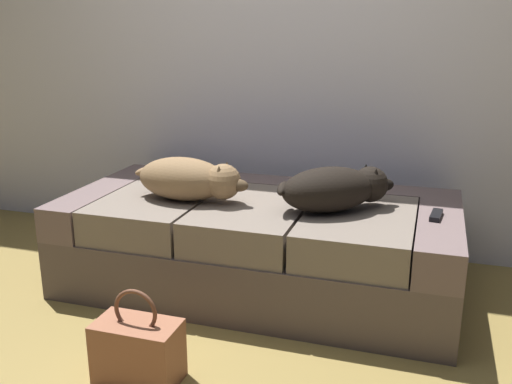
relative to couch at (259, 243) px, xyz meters
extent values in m
cube|color=silver|center=(0.00, 0.69, 1.17)|extent=(6.40, 0.10, 2.80)
cube|color=#574A46|center=(0.00, 0.00, -0.08)|extent=(1.94, 0.96, 0.30)
cube|color=#6B5857|center=(-0.87, 0.00, 0.15)|extent=(0.20, 0.96, 0.17)
cube|color=#6B5857|center=(0.87, 0.00, 0.15)|extent=(0.20, 0.96, 0.17)
cube|color=#6B5857|center=(0.00, 0.38, 0.15)|extent=(1.54, 0.20, 0.17)
cube|color=#73675B|center=(-0.51, -0.10, 0.15)|extent=(0.50, 0.74, 0.17)
cube|color=#73675B|center=(0.00, -0.10, 0.15)|extent=(0.50, 0.74, 0.17)
cube|color=#73675B|center=(0.51, -0.10, 0.15)|extent=(0.50, 0.74, 0.17)
ellipsoid|color=olive|center=(-0.36, -0.12, 0.34)|extent=(0.48, 0.29, 0.21)
sphere|color=olive|center=(-0.14, -0.13, 0.35)|extent=(0.17, 0.17, 0.17)
ellipsoid|color=brown|center=(-0.06, -0.13, 0.34)|extent=(0.10, 0.07, 0.06)
cone|color=brown|center=(-0.14, -0.08, 0.41)|extent=(0.04, 0.04, 0.05)
cone|color=brown|center=(-0.14, -0.18, 0.41)|extent=(0.04, 0.04, 0.05)
ellipsoid|color=olive|center=(-0.57, -0.06, 0.35)|extent=(0.14, 0.18, 0.05)
ellipsoid|color=black|center=(0.36, -0.09, 0.34)|extent=(0.52, 0.48, 0.21)
sphere|color=black|center=(0.54, 0.04, 0.35)|extent=(0.17, 0.17, 0.17)
ellipsoid|color=black|center=(0.60, 0.09, 0.34)|extent=(0.12, 0.11, 0.06)
cone|color=black|center=(0.51, 0.08, 0.41)|extent=(0.04, 0.04, 0.05)
cone|color=black|center=(0.57, 0.00, 0.41)|extent=(0.04, 0.04, 0.05)
ellipsoid|color=black|center=(0.17, -0.17, 0.35)|extent=(0.07, 0.18, 0.05)
cube|color=black|center=(0.85, -0.03, 0.25)|extent=(0.06, 0.15, 0.02)
cube|color=#955A3F|center=(-0.19, -0.93, -0.11)|extent=(0.32, 0.18, 0.24)
torus|color=brown|center=(-0.19, -0.93, 0.06)|extent=(0.18, 0.02, 0.18)
camera|label=1|loc=(0.80, -2.59, 1.06)|focal=39.78mm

